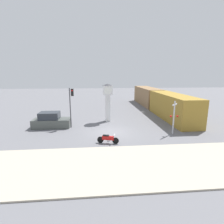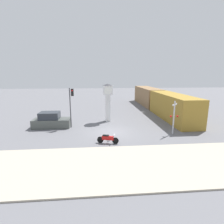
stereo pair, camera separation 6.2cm
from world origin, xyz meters
name	(u,v)px [view 1 (the left image)]	position (x,y,z in m)	size (l,w,h in m)	color
ground_plane	(112,132)	(0.00, 0.00, 0.00)	(120.00, 120.00, 0.00)	slate
sidewalk_strip	(121,165)	(0.00, -7.00, 0.05)	(36.00, 6.00, 0.10)	#B2A893
motorcycle	(108,139)	(-0.59, -2.99, 0.42)	(1.91, 0.67, 0.86)	black
clock_tower	(108,97)	(-0.08, 4.56, 3.24)	(1.40, 1.40, 4.87)	white
freight_train	(157,100)	(8.82, 11.03, 1.70)	(2.80, 23.29, 3.40)	olive
traffic_light	(71,101)	(-4.39, 2.22, 3.12)	(0.50, 0.35, 4.56)	#47474C
railroad_crossing_signal	(174,116)	(6.27, -1.07, 1.88)	(0.90, 0.82, 3.43)	#B7B7BC
parked_car	(51,121)	(-6.81, 2.43, 0.75)	(4.21, 1.82, 1.80)	#4C514C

